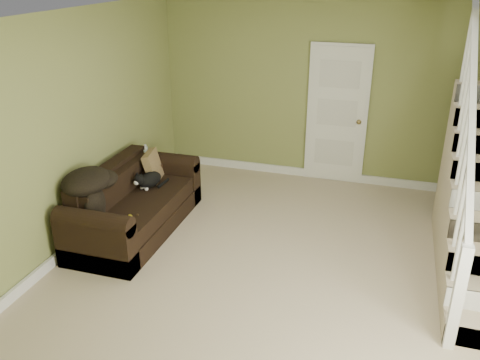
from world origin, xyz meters
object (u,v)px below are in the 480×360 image
Objects in this scene: banana at (131,218)px; side_table at (145,182)px; cat at (149,180)px; sofa at (133,207)px.

side_table is at bearing 72.05° from banana.
side_table is 1.36m from banana.
side_table is 1.49× the size of cat.
sofa is 0.77m from side_table.
side_table reaches higher than banana.
sofa reaches higher than cat.
sofa is 0.40m from cat.
sofa is at bearing -73.22° from side_table.
side_table is (-0.22, 0.73, -0.01)m from sofa.
cat is (0.29, -0.41, 0.24)m from side_table.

